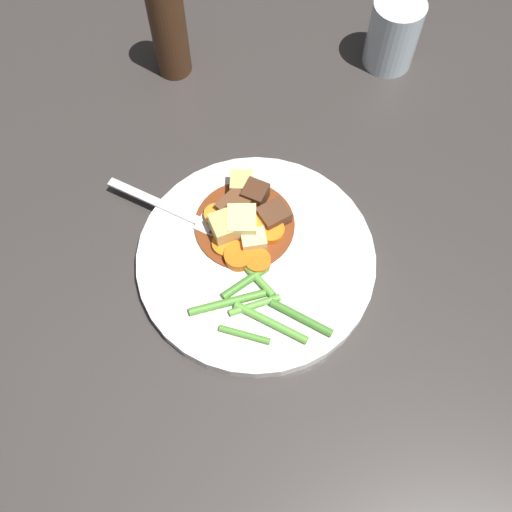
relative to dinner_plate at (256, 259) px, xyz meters
name	(u,v)px	position (x,y,z in m)	size (l,w,h in m)	color
ground_plane	(256,263)	(0.00, 0.00, -0.01)	(3.00, 3.00, 0.00)	#383330
dinner_plate	(256,259)	(0.00, 0.00, 0.00)	(0.26, 0.26, 0.02)	white
stew_sauce	(245,225)	(0.04, 0.01, 0.01)	(0.11, 0.11, 0.00)	brown
carrot_slice_0	(270,231)	(0.02, -0.02, 0.01)	(0.03, 0.03, 0.01)	orange
carrot_slice_1	(255,221)	(0.04, -0.01, 0.02)	(0.03, 0.03, 0.01)	orange
carrot_slice_2	(216,216)	(0.05, 0.03, 0.01)	(0.03, 0.03, 0.01)	orange
carrot_slice_3	(226,244)	(0.02, 0.03, 0.01)	(0.03, 0.03, 0.01)	orange
carrot_slice_4	(260,261)	(-0.01, 0.00, 0.01)	(0.03, 0.03, 0.01)	orange
carrot_slice_5	(239,258)	(0.00, 0.02, 0.01)	(0.03, 0.03, 0.01)	orange
potato_chunk_0	(229,227)	(0.03, 0.02, 0.02)	(0.04, 0.03, 0.03)	#DBBC6B
potato_chunk_1	(253,241)	(0.01, 0.00, 0.02)	(0.02, 0.03, 0.02)	#EAD68C
potato_chunk_2	(242,224)	(0.03, 0.01, 0.02)	(0.03, 0.03, 0.03)	#EAD68C
potato_chunk_3	(245,184)	(0.09, 0.00, 0.02)	(0.02, 0.03, 0.02)	#DBBC6B
meat_chunk_0	(274,216)	(0.04, -0.03, 0.02)	(0.03, 0.03, 0.02)	#56331E
meat_chunk_1	(255,195)	(0.07, -0.01, 0.02)	(0.02, 0.03, 0.03)	#4C2B19
meat_chunk_2	(234,207)	(0.06, 0.01, 0.02)	(0.03, 0.03, 0.02)	brown
green_bean_0	(228,302)	(-0.05, 0.04, 0.01)	(0.01, 0.01, 0.08)	#599E38
green_bean_1	(301,318)	(-0.08, -0.03, 0.01)	(0.01, 0.01, 0.07)	#4C8E33
green_bean_2	(248,268)	(-0.01, 0.01, 0.01)	(0.01, 0.01, 0.08)	#66AD42
green_bean_3	(255,305)	(-0.06, 0.01, 0.01)	(0.01, 0.01, 0.05)	#66AD42
green_bean_4	(245,335)	(-0.09, 0.03, 0.01)	(0.01, 0.01, 0.05)	#599E38
green_bean_5	(274,322)	(-0.08, 0.00, 0.01)	(0.01, 0.01, 0.08)	#66AD42
green_bean_6	(245,282)	(-0.03, 0.02, 0.01)	(0.01, 0.01, 0.06)	#4C8E33
fork	(181,213)	(0.07, 0.07, 0.01)	(0.12, 0.15, 0.00)	silver
water_glass	(393,34)	(0.26, -0.22, 0.04)	(0.06, 0.06, 0.09)	silver
pepper_mill	(169,29)	(0.30, 0.05, 0.06)	(0.04, 0.04, 0.13)	#4C2D19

